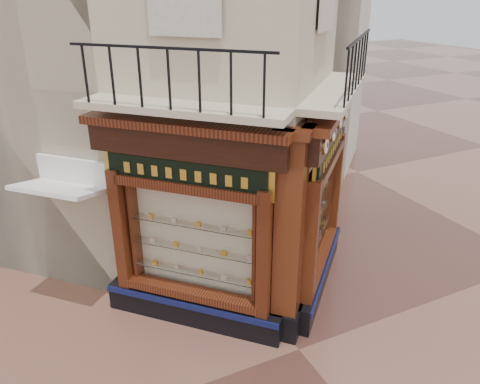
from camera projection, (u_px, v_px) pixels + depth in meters
ground at (299, 349)px, 8.36m from camera, size 80.00×80.00×0.00m
neighbour_left at (53, 5)px, 12.27m from camera, size 11.31×11.31×11.00m
neighbour_right at (225, 2)px, 14.23m from camera, size 11.31×11.31×11.00m
shopfront_left at (190, 231)px, 8.30m from camera, size 2.86×2.86×3.98m
shopfront_right at (322, 202)px, 9.41m from camera, size 2.86×2.86×3.98m
corner_pilaster at (289, 242)px, 7.99m from camera, size 0.85×0.85×3.98m
balcony at (264, 99)px, 7.88m from camera, size 5.94×2.97×1.03m
clock_a at (325, 145)px, 7.51m from camera, size 0.26×0.26×0.32m
clock_b at (333, 131)px, 8.21m from camera, size 0.31×0.31×0.39m
clock_c at (340, 119)px, 8.94m from camera, size 0.30×0.30×0.37m
clock_d at (346, 109)px, 9.65m from camera, size 0.32×0.32×0.40m
awning at (78, 301)px, 9.64m from camera, size 1.76×1.76×0.27m
signboard_left at (185, 173)px, 7.78m from camera, size 2.24×2.24×0.60m
signboard_right at (330, 149)px, 8.93m from camera, size 2.13×2.13×0.57m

